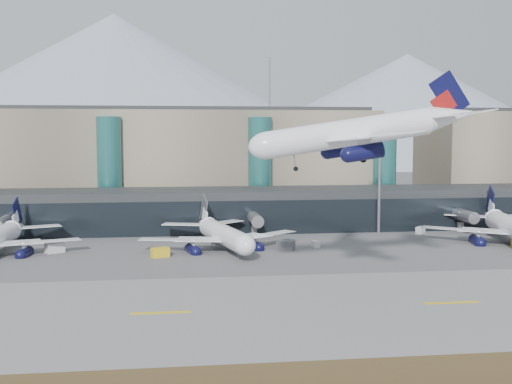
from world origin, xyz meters
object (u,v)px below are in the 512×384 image
Objects in this scene: lightmast_mid at (380,172)px; veh_b at (224,235)px; veh_g at (316,244)px; jet_parked_mid at (220,227)px; hero_jet at (371,124)px; veh_d at (420,230)px; veh_h at (160,252)px; veh_a at (55,248)px; jet_parked_right at (508,220)px; veh_c at (286,246)px.

veh_b is (-37.19, -3.77, -13.62)m from lightmast_mid.
veh_b is 1.25× the size of veh_g.
veh_g is (19.81, -1.58, -3.65)m from jet_parked_mid.
hero_jet is 12.82× the size of veh_d.
veh_h is at bearing -83.29° from veh_g.
veh_a is at bearing -166.83° from lightmast_mid.
veh_h is at bearing 108.28° from jet_parked_right.
hero_jet is (-19.32, -54.36, 10.49)m from lightmast_mid.
jet_parked_right is at bearing -14.60° from veh_h.
veh_d is (46.78, 1.77, -0.01)m from veh_b.
jet_parked_right is 11.50× the size of veh_c.
hero_jet reaches higher than veh_g.
jet_parked_right reaches higher than veh_g.
lightmast_mid is 74.86m from veh_a.
lightmast_mid is 30.13m from jet_parked_right.
veh_d is (-14.44, 13.43, -4.01)m from jet_parked_right.
lightmast_mid is 57.91m from veh_h.
jet_parked_mid is 14.15m from veh_c.
jet_parked_mid is at bearing -162.31° from veh_c.
veh_g is (52.60, -0.41, -0.35)m from veh_a.
hero_jet is 64.49m from veh_d.
veh_a is 1.59× the size of veh_g.
lightmast_mid is 43.13m from jet_parked_mid.
veh_h reaches higher than veh_g.
lightmast_mid is 0.65× the size of jet_parked_right.
lightmast_mid is 35.22m from veh_c.
hero_jet is 68.77m from veh_a.
veh_h is (-60.49, -22.09, 0.13)m from veh_d.
jet_parked_mid is at bearing 101.85° from jet_parked_right.
lightmast_mid is 16.78m from veh_d.
lightmast_mid is 29.15m from veh_g.
jet_parked_right reaches higher than jet_parked_mid.
veh_d is 64.39m from veh_h.
veh_a is (-71.71, -16.77, -13.43)m from lightmast_mid.
hero_jet is at bearing -165.93° from jet_parked_mid.
veh_a is at bearing 79.28° from jet_parked_mid.
veh_b is 46.82m from veh_d.
jet_parked_mid is 50.50m from veh_d.
veh_d is (48.51, 13.60, -3.51)m from jet_parked_mid.
jet_parked_mid is 0.90× the size of jet_parked_right.
jet_parked_right is 11.17× the size of veh_a.
veh_c is (-49.86, -4.37, -3.85)m from jet_parked_right.
veh_b is at bearing -21.03° from jet_parked_mid.
veh_a is at bearing 139.44° from veh_h.
jet_parked_mid reaches higher than veh_a.
veh_d is 32.47m from veh_g.
veh_a is 22.06m from veh_h.
jet_parked_right is at bearing -91.20° from veh_d.
hero_jet is 0.90× the size of jet_parked_right.
jet_parked_right reaches higher than veh_a.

